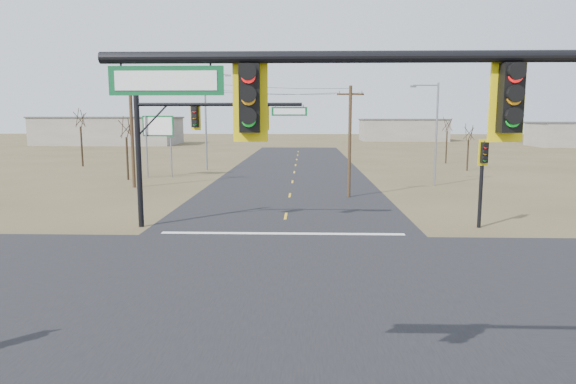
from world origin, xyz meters
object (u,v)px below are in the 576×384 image
at_px(pedestal_signal_ne, 483,164).
at_px(streetlight_a, 434,129).
at_px(streetlight_c, 208,116).
at_px(bare_tree_c, 469,132).
at_px(mast_arm_far, 196,131).
at_px(utility_pole_near, 350,139).
at_px(bare_tree_d, 447,124).
at_px(utility_pole_far, 132,127).
at_px(bare_tree_b, 80,118).
at_px(mast_arm_near, 528,147).
at_px(highway_sign, 158,134).
at_px(bare_tree_a, 126,127).

height_order(pedestal_signal_ne, streetlight_a, streetlight_a).
height_order(streetlight_c, bare_tree_c, streetlight_c).
relative_size(mast_arm_far, bare_tree_c, 1.67).
height_order(utility_pole_near, bare_tree_d, utility_pole_near).
height_order(mast_arm_far, bare_tree_c, mast_arm_far).
xyz_separation_m(mast_arm_far, pedestal_signal_ne, (14.69, 0.22, -1.68)).
height_order(bare_tree_c, bare_tree_d, bare_tree_d).
bearing_deg(utility_pole_far, streetlight_c, 75.75).
height_order(mast_arm_far, bare_tree_b, bare_tree_b).
bearing_deg(bare_tree_c, utility_pole_far, -155.61).
xyz_separation_m(streetlight_c, bare_tree_c, (27.92, 0.27, -1.67)).
bearing_deg(streetlight_a, bare_tree_d, 53.97).
distance_m(utility_pole_far, streetlight_c, 14.48).
relative_size(utility_pole_near, bare_tree_b, 1.11).
height_order(mast_arm_near, bare_tree_b, mast_arm_near).
bearing_deg(highway_sign, bare_tree_b, 147.46).
distance_m(mast_arm_far, streetlight_a, 23.59).
height_order(utility_pole_near, bare_tree_b, utility_pole_near).
height_order(utility_pole_far, bare_tree_b, utility_pole_far).
bearing_deg(streetlight_c, mast_arm_near, -73.69).
xyz_separation_m(mast_arm_far, utility_pole_far, (-8.41, 15.09, -0.14)).
height_order(highway_sign, bare_tree_a, bare_tree_a).
bearing_deg(bare_tree_b, utility_pole_far, -55.92).
distance_m(utility_pole_near, streetlight_c, 23.21).
relative_size(bare_tree_c, bare_tree_d, 0.88).
relative_size(utility_pole_near, bare_tree_d, 1.31).
bearing_deg(streetlight_a, mast_arm_near, -119.79).
bearing_deg(streetlight_c, streetlight_a, -29.79).
xyz_separation_m(bare_tree_a, bare_tree_d, (33.81, 17.98, 0.02)).
bearing_deg(mast_arm_near, utility_pole_near, 87.38).
distance_m(highway_sign, bare_tree_c, 32.19).
relative_size(highway_sign, bare_tree_c, 1.10).
distance_m(mast_arm_near, streetlight_a, 35.89).
xyz_separation_m(highway_sign, bare_tree_b, (-12.09, 10.52, 1.51)).
height_order(utility_pole_far, bare_tree_d, utility_pole_far).
xyz_separation_m(mast_arm_far, utility_pole_near, (8.76, 10.39, -0.87)).
bearing_deg(bare_tree_c, streetlight_c, -179.45).
distance_m(highway_sign, bare_tree_a, 3.27).
bearing_deg(pedestal_signal_ne, bare_tree_d, 63.35).
bearing_deg(pedestal_signal_ne, mast_arm_near, -121.17).
distance_m(streetlight_a, bare_tree_a, 27.16).
bearing_deg(utility_pole_far, bare_tree_a, 113.98).
relative_size(utility_pole_far, bare_tree_a, 1.54).
distance_m(streetlight_c, bare_tree_a, 10.72).
bearing_deg(bare_tree_c, utility_pole_near, -126.99).
xyz_separation_m(utility_pole_near, streetlight_c, (-13.62, 18.71, 1.67)).
height_order(bare_tree_a, bare_tree_c, bare_tree_a).
bearing_deg(mast_arm_far, streetlight_c, 113.82).
height_order(streetlight_a, bare_tree_c, streetlight_a).
bearing_deg(pedestal_signal_ne, bare_tree_c, 59.90).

